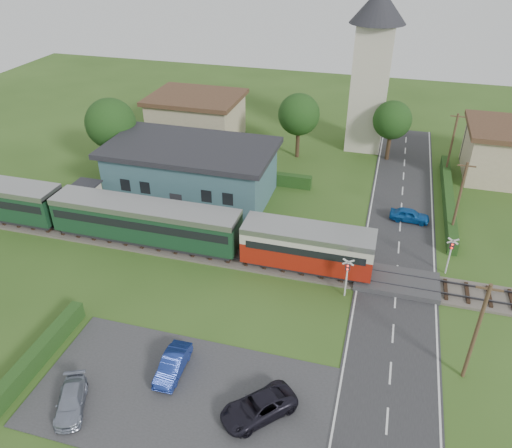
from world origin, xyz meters
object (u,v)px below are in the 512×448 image
(station_building, at_px, (192,171))
(pedestrian_near, at_px, (231,220))
(church_tower, at_px, (373,60))
(crossing_signal_far, at_px, (451,251))
(train, at_px, (111,216))
(car_park_blue, at_px, (173,365))
(pedestrian_far, at_px, (87,205))
(equipment_hut, at_px, (87,196))
(house_east, at_px, (508,151))
(car_on_road, at_px, (410,215))
(house_west, at_px, (197,117))
(car_park_dark, at_px, (258,407))
(crossing_signal_near, at_px, (347,272))
(car_park_silver, at_px, (71,401))

(station_building, relative_size, pedestrian_near, 9.28)
(church_tower, distance_m, crossing_signal_far, 26.39)
(train, height_order, car_park_blue, train)
(crossing_signal_far, height_order, pedestrian_far, crossing_signal_far)
(equipment_hut, xyz_separation_m, church_tower, (23.00, 22.80, 8.48))
(station_building, distance_m, house_east, 32.70)
(crossing_signal_far, bearing_deg, train, -174.99)
(car_on_road, bearing_deg, house_west, 65.07)
(car_park_dark, relative_size, pedestrian_far, 2.81)
(train, bearing_deg, crossing_signal_far, 5.01)
(equipment_hut, relative_size, pedestrian_far, 1.66)
(crossing_signal_near, bearing_deg, pedestrian_far, 168.41)
(train, xyz_separation_m, car_park_silver, (6.60, -16.43, -1.57))
(train, height_order, car_park_silver, train)
(equipment_hut, relative_size, station_building, 0.16)
(house_east, distance_m, crossing_signal_near, 27.95)
(crossing_signal_near, relative_size, car_park_silver, 0.91)
(car_park_dark, bearing_deg, church_tower, 130.51)
(house_west, bearing_deg, crossing_signal_near, -49.89)
(train, height_order, house_west, house_west)
(church_tower, relative_size, car_park_blue, 4.89)
(crossing_signal_far, height_order, car_on_road, crossing_signal_far)
(house_east, bearing_deg, crossing_signal_near, -119.13)
(house_west, xyz_separation_m, car_park_dark, (18.09, -37.03, -2.11))
(church_tower, relative_size, house_east, 2.00)
(pedestrian_far, bearing_deg, train, -131.31)
(church_tower, distance_m, pedestrian_far, 33.90)
(house_east, bearing_deg, station_building, -156.56)
(house_west, relative_size, house_east, 1.23)
(crossing_signal_far, bearing_deg, pedestrian_far, 179.71)
(crossing_signal_far, relative_size, car_on_road, 0.94)
(station_building, bearing_deg, crossing_signal_far, -15.63)
(car_on_road, height_order, car_park_blue, car_park_blue)
(house_east, distance_m, car_park_blue, 41.32)
(crossing_signal_far, bearing_deg, car_park_dark, -122.61)
(equipment_hut, height_order, church_tower, church_tower)
(house_east, height_order, car_park_dark, house_east)
(train, bearing_deg, pedestrian_near, 20.22)
(station_building, height_order, car_park_blue, station_building)
(crossing_signal_far, xyz_separation_m, pedestrian_far, (-31.37, 0.16, -0.92))
(crossing_signal_near, bearing_deg, house_west, 130.11)
(house_west, relative_size, car_park_blue, 3.00)
(house_west, distance_m, crossing_signal_near, 33.22)
(crossing_signal_near, height_order, car_on_road, crossing_signal_near)
(house_east, distance_m, pedestrian_far, 42.51)
(equipment_hut, xyz_separation_m, car_on_road, (28.70, 6.45, -1.10))
(car_park_dark, bearing_deg, crossing_signal_far, 100.63)
(church_tower, distance_m, car_park_blue, 40.38)
(train, distance_m, car_park_dark, 21.92)
(church_tower, xyz_separation_m, car_park_dark, (-1.91, -40.03, -9.54))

